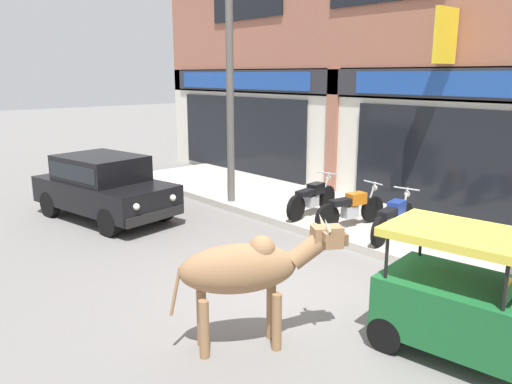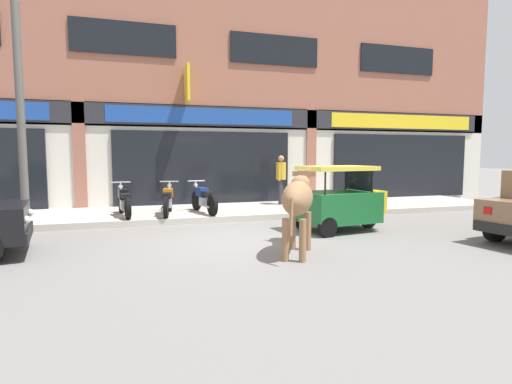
{
  "view_description": "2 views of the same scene",
  "coord_description": "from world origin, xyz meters",
  "px_view_note": "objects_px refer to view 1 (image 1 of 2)",
  "views": [
    {
      "loc": [
        4.76,
        -5.0,
        3.24
      ],
      "look_at": [
        -2.07,
        1.0,
        1.09
      ],
      "focal_mm": 35.0,
      "sensor_mm": 36.0,
      "label": 1
    },
    {
      "loc": [
        -2.18,
        -7.96,
        1.76
      ],
      "look_at": [
        0.5,
        1.0,
        0.9
      ],
      "focal_mm": 28.0,
      "sensor_mm": 36.0,
      "label": 2
    }
  ],
  "objects_px": {
    "cow": "(247,269)",
    "car_1": "(103,184)",
    "auto_rickshaw": "(466,303)",
    "motorcycle_0": "(312,198)",
    "motorcycle_2": "(393,218)",
    "motorcycle_1": "(351,208)",
    "utility_pole": "(230,98)"
  },
  "relations": [
    {
      "from": "cow",
      "to": "car_1",
      "type": "bearing_deg",
      "value": 169.9
    },
    {
      "from": "auto_rickshaw",
      "to": "motorcycle_2",
      "type": "height_order",
      "value": "auto_rickshaw"
    },
    {
      "from": "utility_pole",
      "to": "car_1",
      "type": "bearing_deg",
      "value": -111.98
    },
    {
      "from": "cow",
      "to": "motorcycle_1",
      "type": "distance_m",
      "value": 4.89
    },
    {
      "from": "motorcycle_0",
      "to": "motorcycle_2",
      "type": "relative_size",
      "value": 1.01
    },
    {
      "from": "motorcycle_1",
      "to": "motorcycle_2",
      "type": "xyz_separation_m",
      "value": [
        0.99,
        0.04,
        0.0
      ]
    },
    {
      "from": "car_1",
      "to": "motorcycle_1",
      "type": "relative_size",
      "value": 2.1
    },
    {
      "from": "motorcycle_0",
      "to": "motorcycle_2",
      "type": "bearing_deg",
      "value": -0.63
    },
    {
      "from": "cow",
      "to": "auto_rickshaw",
      "type": "xyz_separation_m",
      "value": [
        1.82,
        1.78,
        -0.35
      ]
    },
    {
      "from": "auto_rickshaw",
      "to": "motorcycle_0",
      "type": "relative_size",
      "value": 1.15
    },
    {
      "from": "auto_rickshaw",
      "to": "motorcycle_1",
      "type": "relative_size",
      "value": 1.15
    },
    {
      "from": "car_1",
      "to": "motorcycle_2",
      "type": "relative_size",
      "value": 2.11
    },
    {
      "from": "auto_rickshaw",
      "to": "utility_pole",
      "type": "height_order",
      "value": "utility_pole"
    },
    {
      "from": "motorcycle_0",
      "to": "motorcycle_1",
      "type": "height_order",
      "value": "same"
    },
    {
      "from": "auto_rickshaw",
      "to": "motorcycle_0",
      "type": "distance_m",
      "value": 5.61
    },
    {
      "from": "motorcycle_1",
      "to": "motorcycle_2",
      "type": "height_order",
      "value": "same"
    },
    {
      "from": "motorcycle_2",
      "to": "auto_rickshaw",
      "type": "bearing_deg",
      "value": -44.28
    },
    {
      "from": "cow",
      "to": "auto_rickshaw",
      "type": "bearing_deg",
      "value": 44.35
    },
    {
      "from": "motorcycle_1",
      "to": "utility_pole",
      "type": "bearing_deg",
      "value": -171.25
    },
    {
      "from": "cow",
      "to": "auto_rickshaw",
      "type": "distance_m",
      "value": 2.57
    },
    {
      "from": "auto_rickshaw",
      "to": "utility_pole",
      "type": "bearing_deg",
      "value": 163.01
    },
    {
      "from": "motorcycle_0",
      "to": "utility_pole",
      "type": "distance_m",
      "value": 3.11
    },
    {
      "from": "cow",
      "to": "auto_rickshaw",
      "type": "relative_size",
      "value": 0.93
    },
    {
      "from": "cow",
      "to": "car_1",
      "type": "relative_size",
      "value": 0.51
    },
    {
      "from": "cow",
      "to": "utility_pole",
      "type": "xyz_separation_m",
      "value": [
        -5.26,
        3.95,
        1.68
      ]
    },
    {
      "from": "cow",
      "to": "motorcycle_1",
      "type": "xyz_separation_m",
      "value": [
        -1.95,
        4.46,
        -0.46
      ]
    },
    {
      "from": "motorcycle_0",
      "to": "utility_pole",
      "type": "bearing_deg",
      "value": -165.35
    },
    {
      "from": "motorcycle_2",
      "to": "motorcycle_0",
      "type": "bearing_deg",
      "value": 179.37
    },
    {
      "from": "cow",
      "to": "utility_pole",
      "type": "height_order",
      "value": "utility_pole"
    },
    {
      "from": "car_1",
      "to": "motorcycle_2",
      "type": "distance_m",
      "value": 6.39
    },
    {
      "from": "motorcycle_1",
      "to": "utility_pole",
      "type": "distance_m",
      "value": 3.98
    },
    {
      "from": "utility_pole",
      "to": "motorcycle_1",
      "type": "bearing_deg",
      "value": 8.75
    }
  ]
}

